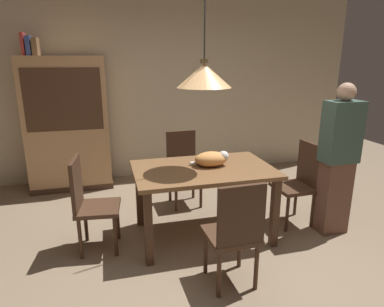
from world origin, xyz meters
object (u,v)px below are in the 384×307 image
Objects in this scene: cat_sleeping at (212,159)px; book_blue_wide at (29,46)px; chair_far_back at (183,165)px; chair_near_front at (235,231)px; book_red_tall at (24,44)px; person_standing at (338,161)px; chair_left_side at (89,201)px; hutch_bookcase at (68,127)px; book_brown_thick at (36,47)px; chair_right_side at (300,180)px; dining_table at (203,177)px; pendant_lamp at (204,75)px.

book_blue_wide is at bearing 137.24° from cat_sleeping.
chair_near_front is at bearing -89.80° from chair_far_back.
person_standing is (3.24, -2.07, -1.19)m from book_red_tall.
book_red_tall reaches higher than chair_left_side.
hutch_bookcase is at bearing 147.23° from chair_far_back.
book_brown_thick is at bearing 151.83° from chair_far_back.
book_red_tall is at bearing 112.39° from chair_left_side.
person_standing reaches higher than chair_right_side.
chair_near_front is 1.00× the size of chair_far_back.
chair_far_back is at bearing -32.77° from hutch_bookcase.
cat_sleeping is at bearing 19.50° from dining_table.
book_red_tall is at bearing 147.36° from person_standing.
book_blue_wide is at bearing 0.00° from book_red_tall.
pendant_lamp reaches higher than book_blue_wide.
pendant_lamp is at bearing -46.19° from book_brown_thick.
chair_far_back is 1.75m from hutch_bookcase.
hutch_bookcase is at bearing 131.16° from cat_sleeping.
chair_right_side is 3.79m from book_red_tall.
dining_table is 0.76× the size of hutch_bookcase.
chair_near_front is 0.97m from cat_sleeping.
chair_left_side is 1.00× the size of chair_far_back.
book_brown_thick is (-2.86, 1.80, 1.45)m from chair_right_side.
pendant_lamp reaches higher than book_red_tall.
chair_right_side is 3.67m from book_brown_thick.
book_blue_wide is 0.15× the size of person_standing.
chair_left_side is 1.86m from hutch_bookcase.
book_blue_wide is at bearing 148.47° from chair_right_side.
cat_sleeping is at bearing 166.31° from person_standing.
dining_table is 1.51× the size of chair_far_back.
chair_far_back is 1.45m from pendant_lamp.
book_red_tall is at bearing 149.01° from chair_right_side.
hutch_bookcase is at bearing -0.29° from book_brown_thick.
chair_far_back is at bearing -26.38° from book_red_tall.
person_standing is (3.10, -2.07, -1.16)m from book_brown_thick.
chair_near_front is 0.72× the size of pendant_lamp.
dining_table is 5.83× the size of book_brown_thick.
chair_right_side is 3.15m from hutch_bookcase.
hutch_bookcase reaches higher than cat_sleeping.
chair_left_side is at bearing -71.48° from book_brown_thick.
chair_left_side and chair_near_front have the same top height.
chair_right_side and chair_far_back have the same top height.
hutch_bookcase reaches higher than person_standing.
person_standing is (0.24, -0.27, 0.29)m from chair_right_side.
dining_table is 2.87m from book_blue_wide.
hutch_bookcase is (-0.31, 1.79, 0.38)m from chair_left_side.
chair_right_side and chair_near_front have the same top height.
dining_table is at bearing -46.19° from book_brown_thick.
chair_left_side and chair_far_back have the same top height.
book_blue_wide is at bearing 146.85° from person_standing.
book_brown_thick is (-1.83, 1.76, 1.13)m from cat_sleeping.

